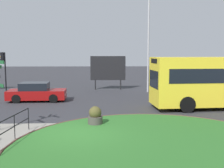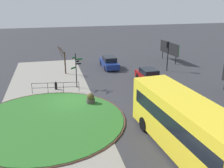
{
  "view_description": "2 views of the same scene",
  "coord_description": "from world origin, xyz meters",
  "px_view_note": "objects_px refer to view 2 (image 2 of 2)",
  "views": [
    {
      "loc": [
        1.22,
        -12.12,
        3.68
      ],
      "look_at": [
        1.72,
        3.03,
        1.94
      ],
      "focal_mm": 44.74,
      "sensor_mm": 36.0,
      "label": 1
    },
    {
      "loc": [
        21.2,
        -1.45,
        8.87
      ],
      "look_at": [
        1.71,
        3.29,
        1.99
      ],
      "focal_mm": 40.95,
      "sensor_mm": 36.0,
      "label": 2
    }
  ],
  "objects_px": {
    "billboard_right": "(169,48)",
    "car_near_lane": "(109,62)",
    "car_far_lane": "(149,76)",
    "bollard_foreground": "(56,86)",
    "bus_yellow": "(186,126)",
    "planter_near_signpost": "(91,99)",
    "traffic_light_near": "(168,49)",
    "signpost_directional": "(76,68)",
    "street_tree_bare": "(64,60)"
  },
  "relations": [
    {
      "from": "bus_yellow",
      "to": "bollard_foreground",
      "type": "bearing_deg",
      "value": 24.11
    },
    {
      "from": "car_far_lane",
      "to": "traffic_light_near",
      "type": "relative_size",
      "value": 1.19
    },
    {
      "from": "car_near_lane",
      "to": "billboard_right",
      "type": "distance_m",
      "value": 9.31
    },
    {
      "from": "signpost_directional",
      "to": "traffic_light_near",
      "type": "distance_m",
      "value": 12.32
    },
    {
      "from": "signpost_directional",
      "to": "billboard_right",
      "type": "relative_size",
      "value": 0.72
    },
    {
      "from": "signpost_directional",
      "to": "car_far_lane",
      "type": "height_order",
      "value": "signpost_directional"
    },
    {
      "from": "traffic_light_near",
      "to": "bollard_foreground",
      "type": "bearing_deg",
      "value": 102.66
    },
    {
      "from": "bus_yellow",
      "to": "car_near_lane",
      "type": "distance_m",
      "value": 19.98
    },
    {
      "from": "billboard_right",
      "to": "bollard_foreground",
      "type": "bearing_deg",
      "value": -67.35
    },
    {
      "from": "traffic_light_near",
      "to": "planter_near_signpost",
      "type": "bearing_deg",
      "value": 124.09
    },
    {
      "from": "planter_near_signpost",
      "to": "bollard_foreground",
      "type": "bearing_deg",
      "value": -147.69
    },
    {
      "from": "car_near_lane",
      "to": "street_tree_bare",
      "type": "bearing_deg",
      "value": 104.98
    },
    {
      "from": "signpost_directional",
      "to": "car_near_lane",
      "type": "relative_size",
      "value": 0.78
    },
    {
      "from": "traffic_light_near",
      "to": "street_tree_bare",
      "type": "height_order",
      "value": "traffic_light_near"
    },
    {
      "from": "billboard_right",
      "to": "car_near_lane",
      "type": "bearing_deg",
      "value": -85.78
    },
    {
      "from": "street_tree_bare",
      "to": "planter_near_signpost",
      "type": "bearing_deg",
      "value": 9.18
    },
    {
      "from": "signpost_directional",
      "to": "street_tree_bare",
      "type": "distance_m",
      "value": 5.36
    },
    {
      "from": "car_near_lane",
      "to": "car_far_lane",
      "type": "height_order",
      "value": "car_near_lane"
    },
    {
      "from": "bus_yellow",
      "to": "car_near_lane",
      "type": "relative_size",
      "value": 2.21
    },
    {
      "from": "signpost_directional",
      "to": "bus_yellow",
      "type": "height_order",
      "value": "signpost_directional"
    },
    {
      "from": "bollard_foreground",
      "to": "car_near_lane",
      "type": "distance_m",
      "value": 9.9
    },
    {
      "from": "bollard_foreground",
      "to": "street_tree_bare",
      "type": "distance_m",
      "value": 5.61
    },
    {
      "from": "bollard_foreground",
      "to": "planter_near_signpost",
      "type": "bearing_deg",
      "value": 32.31
    },
    {
      "from": "bus_yellow",
      "to": "street_tree_bare",
      "type": "xyz_separation_m",
      "value": [
        -18.38,
        -5.81,
        -0.1
      ]
    },
    {
      "from": "billboard_right",
      "to": "planter_near_signpost",
      "type": "bearing_deg",
      "value": -50.88
    },
    {
      "from": "car_near_lane",
      "to": "car_far_lane",
      "type": "relative_size",
      "value": 1.05
    },
    {
      "from": "car_far_lane",
      "to": "billboard_right",
      "type": "relative_size",
      "value": 0.87
    },
    {
      "from": "car_far_lane",
      "to": "billboard_right",
      "type": "xyz_separation_m",
      "value": [
        -8.1,
        6.2,
        1.22
      ]
    },
    {
      "from": "bollard_foreground",
      "to": "car_far_lane",
      "type": "height_order",
      "value": "car_far_lane"
    },
    {
      "from": "signpost_directional",
      "to": "car_near_lane",
      "type": "distance_m",
      "value": 8.57
    },
    {
      "from": "planter_near_signpost",
      "to": "traffic_light_near",
      "type": "bearing_deg",
      "value": 127.03
    },
    {
      "from": "traffic_light_near",
      "to": "car_far_lane",
      "type": "bearing_deg",
      "value": 131.29
    },
    {
      "from": "car_far_lane",
      "to": "traffic_light_near",
      "type": "distance_m",
      "value": 5.67
    },
    {
      "from": "signpost_directional",
      "to": "billboard_right",
      "type": "xyz_separation_m",
      "value": [
        -8.21,
        14.11,
        -0.24
      ]
    },
    {
      "from": "car_far_lane",
      "to": "street_tree_bare",
      "type": "relative_size",
      "value": 1.26
    },
    {
      "from": "car_far_lane",
      "to": "street_tree_bare",
      "type": "bearing_deg",
      "value": -122.47
    },
    {
      "from": "car_far_lane",
      "to": "planter_near_signpost",
      "type": "relative_size",
      "value": 4.41
    },
    {
      "from": "street_tree_bare",
      "to": "signpost_directional",
      "type": "bearing_deg",
      "value": 9.57
    },
    {
      "from": "traffic_light_near",
      "to": "planter_near_signpost",
      "type": "xyz_separation_m",
      "value": [
        8.31,
        -11.02,
        -2.24
      ]
    },
    {
      "from": "bollard_foreground",
      "to": "planter_near_signpost",
      "type": "xyz_separation_m",
      "value": [
        4.45,
        2.81,
        0.03
      ]
    },
    {
      "from": "car_far_lane",
      "to": "traffic_light_near",
      "type": "bearing_deg",
      "value": 132.14
    },
    {
      "from": "car_near_lane",
      "to": "billboard_right",
      "type": "height_order",
      "value": "billboard_right"
    },
    {
      "from": "car_near_lane",
      "to": "planter_near_signpost",
      "type": "xyz_separation_m",
      "value": [
        11.34,
        -4.29,
        -0.25
      ]
    },
    {
      "from": "traffic_light_near",
      "to": "billboard_right",
      "type": "xyz_separation_m",
      "value": [
        -4.4,
        2.41,
        -0.81
      ]
    },
    {
      "from": "bus_yellow",
      "to": "car_far_lane",
      "type": "distance_m",
      "value": 13.6
    },
    {
      "from": "bollard_foreground",
      "to": "car_far_lane",
      "type": "xyz_separation_m",
      "value": [
        -0.17,
        10.03,
        0.24
      ]
    },
    {
      "from": "signpost_directional",
      "to": "traffic_light_near",
      "type": "relative_size",
      "value": 0.98
    },
    {
      "from": "bollard_foreground",
      "to": "planter_near_signpost",
      "type": "relative_size",
      "value": 0.83
    },
    {
      "from": "signpost_directional",
      "to": "bollard_foreground",
      "type": "height_order",
      "value": "signpost_directional"
    },
    {
      "from": "signpost_directional",
      "to": "street_tree_bare",
      "type": "bearing_deg",
      "value": -170.43
    }
  ]
}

